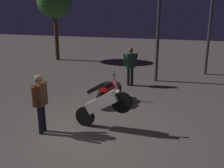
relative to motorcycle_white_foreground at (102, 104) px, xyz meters
name	(u,v)px	position (x,y,z in m)	size (l,w,h in m)	color
ground_plane	(92,131)	(-0.24, -0.21, -0.74)	(40.00, 40.00, 0.00)	#605951
motorcycle_white_foreground	(102,104)	(0.00, 0.00, 0.00)	(1.66, 0.45, 1.63)	black
motorcycle_red_parked_left	(109,91)	(-0.35, 1.98, -0.31)	(0.52, 1.63, 1.11)	black
person_rider_beside	(40,99)	(-1.50, -0.59, 0.20)	(0.25, 0.66, 1.60)	black
person_bystander_far	(130,63)	(-0.05, 4.20, 0.20)	(0.61, 0.41, 1.59)	black
streetlamp_near	(159,15)	(0.94, 5.15, 2.11)	(0.36, 0.36, 4.43)	#38383D
streetlamp_far	(213,0)	(3.16, 6.94, 2.72)	(0.36, 0.36, 5.53)	#38383D
tree_left_bg	(54,1)	(-5.35, 8.35, 2.69)	(2.02, 2.02, 4.48)	#4C331E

